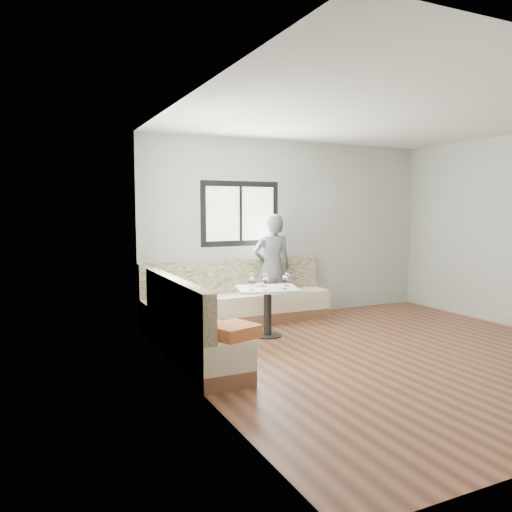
{
  "coord_description": "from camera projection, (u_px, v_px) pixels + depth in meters",
  "views": [
    {
      "loc": [
        -3.99,
        -4.55,
        1.74
      ],
      "look_at": [
        -1.11,
        1.5,
        1.09
      ],
      "focal_mm": 35.0,
      "sensor_mm": 36.0,
      "label": 1
    }
  ],
  "objects": [
    {
      "name": "banquette",
      "position": [
        220.0,
        313.0,
        6.71
      ],
      "size": [
        2.9,
        2.81,
        0.95
      ],
      "color": "brown",
      "rests_on": "ground"
    },
    {
      "name": "olive_ramekin",
      "position": [
        260.0,
        285.0,
        6.82
      ],
      "size": [
        0.11,
        0.11,
        0.04
      ],
      "color": "white",
      "rests_on": "table"
    },
    {
      "name": "room",
      "position": [
        386.0,
        236.0,
        5.87
      ],
      "size": [
        5.01,
        5.01,
        2.81
      ],
      "color": "brown",
      "rests_on": "ground"
    },
    {
      "name": "wine_glass_f",
      "position": [
        252.0,
        277.0,
        6.87
      ],
      "size": [
        0.08,
        0.08,
        0.19
      ],
      "color": "white",
      "rests_on": "table"
    },
    {
      "name": "wine_glass_e",
      "position": [
        287.0,
        277.0,
        6.86
      ],
      "size": [
        0.08,
        0.08,
        0.19
      ],
      "color": "white",
      "rests_on": "table"
    },
    {
      "name": "person",
      "position": [
        272.0,
        268.0,
        7.64
      ],
      "size": [
        0.66,
        0.49,
        1.65
      ],
      "primitive_type": "imported",
      "rotation": [
        0.0,
        0.0,
        2.97
      ],
      "color": "#535459",
      "rests_on": "ground"
    },
    {
      "name": "wine_glass_c",
      "position": [
        285.0,
        279.0,
        6.62
      ],
      "size": [
        0.08,
        0.08,
        0.19
      ],
      "color": "white",
      "rests_on": "table"
    },
    {
      "name": "wine_glass_b",
      "position": [
        265.0,
        281.0,
        6.5
      ],
      "size": [
        0.08,
        0.08,
        0.19
      ],
      "color": "white",
      "rests_on": "table"
    },
    {
      "name": "wine_glass_a",
      "position": [
        251.0,
        280.0,
        6.51
      ],
      "size": [
        0.08,
        0.08,
        0.19
      ],
      "color": "white",
      "rests_on": "table"
    },
    {
      "name": "table",
      "position": [
        268.0,
        300.0,
        6.75
      ],
      "size": [
        0.94,
        0.82,
        0.66
      ],
      "rotation": [
        0.0,
        0.0,
        -0.27
      ],
      "color": "black",
      "rests_on": "ground"
    },
    {
      "name": "wine_glass_d",
      "position": [
        265.0,
        277.0,
        6.84
      ],
      "size": [
        0.08,
        0.08,
        0.19
      ],
      "color": "white",
      "rests_on": "table"
    }
  ]
}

